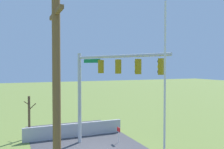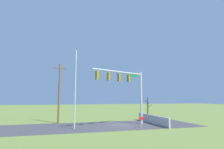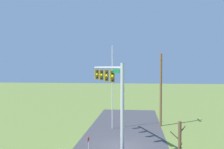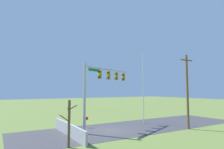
# 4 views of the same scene
# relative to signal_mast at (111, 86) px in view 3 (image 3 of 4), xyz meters

# --- Properties ---
(ground_plane) EXTENTS (160.00, 160.00, 0.00)m
(ground_plane) POSITION_rel_signal_mast_xyz_m (-0.65, 0.80, -5.20)
(ground_plane) COLOR olive
(road_surface) EXTENTS (28.00, 8.00, 0.01)m
(road_surface) POSITION_rel_signal_mast_xyz_m (-4.65, 0.80, -5.19)
(road_surface) COLOR #3D3D42
(road_surface) RESTS_ON ground_plane
(signal_mast) EXTENTS (7.58, 3.54, 7.10)m
(signal_mast) POSITION_rel_signal_mast_xyz_m (0.00, 0.00, 0.00)
(signal_mast) COLOR #B2B5BA
(signal_mast) RESTS_ON ground_plane
(flagpole) EXTENTS (0.10, 0.10, 9.15)m
(flagpole) POSITION_rel_signal_mast_xyz_m (-6.65, -0.62, -0.62)
(flagpole) COLOR silver
(flagpole) RESTS_ON ground_plane
(utility_pole) EXTENTS (1.90, 0.26, 8.33)m
(utility_pole) POSITION_rel_signal_mast_xyz_m (-8.50, 4.80, -0.86)
(utility_pole) COLOR brown
(utility_pole) RESTS_ON ground_plane
(open_sign) EXTENTS (0.56, 0.04, 1.22)m
(open_sign) POSITION_rel_signal_mast_xyz_m (1.05, -1.71, -4.29)
(open_sign) COLOR silver
(open_sign) RESTS_ON ground_plane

